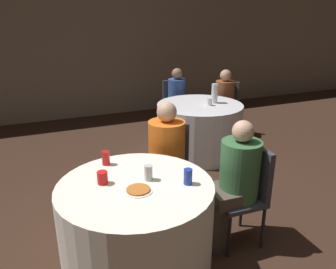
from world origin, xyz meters
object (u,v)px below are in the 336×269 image
(table_near, at_px, (137,227))
(person_floral_shirt, at_px, (222,104))
(table_far, at_px, (199,129))
(chair_near_east, at_px, (247,186))
(person_green_jacket, at_px, (232,185))
(chair_far_north, at_px, (175,102))
(pizza_plate_near, at_px, (138,190))
(soda_can_blue, at_px, (188,177))
(chair_far_northeast, at_px, (226,103))
(soda_can_red, at_px, (106,158))
(chair_near_northeast, at_px, (169,158))
(person_blue_shirt, at_px, (178,103))
(bottle_far, at_px, (215,93))
(person_orange_shirt, at_px, (165,158))
(soda_can_silver, at_px, (148,173))

(table_near, height_order, person_floral_shirt, person_floral_shirt)
(table_far, height_order, person_floral_shirt, person_floral_shirt)
(chair_near_east, height_order, person_floral_shirt, person_floral_shirt)
(person_green_jacket, bearing_deg, chair_far_north, -12.66)
(table_far, xyz_separation_m, pizza_plate_near, (-1.57, -2.02, 0.39))
(table_far, xyz_separation_m, person_floral_shirt, (0.70, 0.51, 0.19))
(chair_far_north, relative_size, soda_can_blue, 7.42)
(person_floral_shirt, bearing_deg, chair_far_north, 14.51)
(chair_far_northeast, distance_m, soda_can_blue, 3.37)
(soda_can_red, bearing_deg, soda_can_blue, -49.25)
(pizza_plate_near, bearing_deg, chair_near_east, 3.61)
(chair_near_northeast, relative_size, chair_far_northeast, 1.00)
(table_near, distance_m, person_blue_shirt, 3.23)
(person_green_jacket, bearing_deg, table_near, 90.00)
(chair_near_northeast, relative_size, person_green_jacket, 0.78)
(table_far, height_order, bottle_far, bottle_far)
(person_blue_shirt, height_order, pizza_plate_near, person_blue_shirt)
(chair_far_north, xyz_separation_m, soda_can_red, (-1.75, -2.52, 0.28))
(table_far, distance_m, person_orange_shirt, 1.64)
(chair_near_northeast, bearing_deg, chair_near_east, 152.75)
(soda_can_red, bearing_deg, soda_can_silver, -58.75)
(chair_near_northeast, xyz_separation_m, person_orange_shirt, (-0.09, -0.12, 0.06))
(person_orange_shirt, height_order, person_blue_shirt, person_orange_shirt)
(soda_can_red, distance_m, soda_can_blue, 0.76)
(chair_far_northeast, height_order, person_green_jacket, person_green_jacket)
(table_far, xyz_separation_m, person_blue_shirt, (0.05, 0.86, 0.18))
(chair_near_east, relative_size, chair_far_north, 1.00)
(chair_near_east, distance_m, person_blue_shirt, 2.88)
(soda_can_silver, xyz_separation_m, bottle_far, (1.68, 1.88, 0.08))
(soda_can_red, xyz_separation_m, soda_can_blue, (0.50, -0.58, 0.00))
(table_far, xyz_separation_m, bottle_far, (0.23, -0.01, 0.52))
(table_far, distance_m, chair_near_east, 2.04)
(chair_far_northeast, distance_m, person_green_jacket, 3.00)
(pizza_plate_near, bearing_deg, table_near, 86.26)
(chair_near_northeast, distance_m, bottle_far, 1.66)
(pizza_plate_near, relative_size, soda_can_silver, 1.75)
(person_floral_shirt, relative_size, person_blue_shirt, 0.99)
(chair_near_northeast, distance_m, soda_can_blue, 1.01)
(soda_can_silver, distance_m, bottle_far, 2.52)
(table_near, height_order, soda_can_blue, soda_can_blue)
(chair_far_northeast, bearing_deg, table_near, 100.38)
(table_far, bearing_deg, chair_near_northeast, -130.34)
(chair_far_north, distance_m, pizza_plate_near, 3.47)
(person_orange_shirt, distance_m, bottle_far, 1.80)
(person_blue_shirt, height_order, soda_can_blue, person_blue_shirt)
(table_far, bearing_deg, bottle_far, -1.73)
(person_green_jacket, xyz_separation_m, bottle_far, (0.94, 1.95, 0.31))
(soda_can_red, bearing_deg, chair_far_north, 55.21)
(chair_far_northeast, distance_m, person_orange_shirt, 2.64)
(table_far, xyz_separation_m, soda_can_red, (-1.69, -1.49, 0.44))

